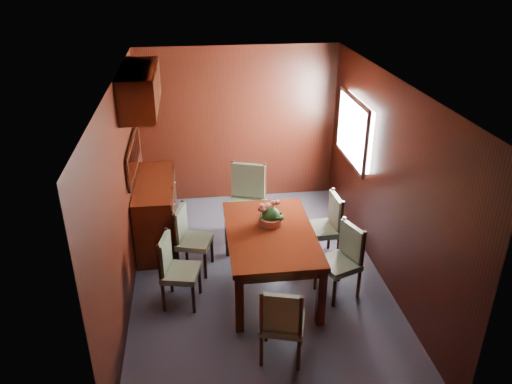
{
  "coord_description": "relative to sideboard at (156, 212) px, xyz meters",
  "views": [
    {
      "loc": [
        -0.68,
        -5.02,
        3.63
      ],
      "look_at": [
        0.0,
        0.22,
        1.05
      ],
      "focal_mm": 35.0,
      "sensor_mm": 36.0,
      "label": 1
    }
  ],
  "objects": [
    {
      "name": "ground",
      "position": [
        1.25,
        -1.0,
        -0.45
      ],
      "size": [
        4.5,
        4.5,
        0.0
      ],
      "primitive_type": "plane",
      "color": "#393C4E",
      "rests_on": "ground"
    },
    {
      "name": "room_shell",
      "position": [
        1.15,
        -0.67,
        1.18
      ],
      "size": [
        3.06,
        4.52,
        2.41
      ],
      "color": "black",
      "rests_on": "ground"
    },
    {
      "name": "sideboard",
      "position": [
        0.0,
        0.0,
        0.0
      ],
      "size": [
        0.48,
        1.4,
        0.9
      ],
      "primitive_type": "cube",
      "color": "black",
      "rests_on": "ground"
    },
    {
      "name": "dining_table",
      "position": [
        1.36,
        -1.2,
        0.19
      ],
      "size": [
        1.0,
        1.59,
        0.74
      ],
      "rotation": [
        0.0,
        0.0,
        -0.01
      ],
      "color": "black",
      "rests_on": "ground"
    },
    {
      "name": "chair_left_near",
      "position": [
        0.27,
        -1.36,
        0.02
      ],
      "size": [
        0.47,
        0.48,
        0.86
      ],
      "rotation": [
        0.0,
        0.0,
        -1.79
      ],
      "color": "black",
      "rests_on": "ground"
    },
    {
      "name": "chair_left_far",
      "position": [
        0.43,
        -0.72,
        0.03
      ],
      "size": [
        0.49,
        0.5,
        0.86
      ],
      "rotation": [
        0.0,
        0.0,
        -1.85
      ],
      "color": "black",
      "rests_on": "ground"
    },
    {
      "name": "chair_right_near",
      "position": [
        2.17,
        -1.43,
        0.04
      ],
      "size": [
        0.52,
        0.53,
        0.88
      ],
      "rotation": [
        0.0,
        0.0,
        1.94
      ],
      "color": "black",
      "rests_on": "ground"
    },
    {
      "name": "chair_right_far",
      "position": [
        2.17,
        -0.68,
        0.05
      ],
      "size": [
        0.43,
        0.45,
        0.89
      ],
      "rotation": [
        0.0,
        0.0,
        1.63
      ],
      "color": "black",
      "rests_on": "ground"
    },
    {
      "name": "chair_head",
      "position": [
        1.28,
        -2.4,
        0.03
      ],
      "size": [
        0.51,
        0.49,
        0.87
      ],
      "rotation": [
        0.0,
        0.0,
        -0.28
      ],
      "color": "black",
      "rests_on": "ground"
    },
    {
      "name": "chair_foot",
      "position": [
        1.22,
        -0.01,
        0.14
      ],
      "size": [
        0.63,
        0.62,
        1.06
      ],
      "rotation": [
        0.0,
        0.0,
        2.81
      ],
      "color": "black",
      "rests_on": "ground"
    },
    {
      "name": "flower_centerpiece",
      "position": [
        1.39,
        -1.02,
        0.44
      ],
      "size": [
        0.3,
        0.3,
        0.3
      ],
      "color": "#B25036",
      "rests_on": "dining_table"
    }
  ]
}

